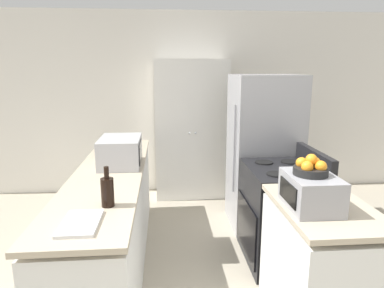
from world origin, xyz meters
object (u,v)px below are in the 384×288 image
object	(u,v)px
toaster_oven	(311,192)
pantry_cabinet	(191,130)
microwave	(121,151)
refrigerator	(263,152)
stove	(281,214)
wine_bottle	(107,191)
fruit_bowl	(311,168)

from	to	relation	value
toaster_oven	pantry_cabinet	bearing A→B (deg)	101.76
pantry_cabinet	microwave	size ratio (longest dim) A/B	3.69
microwave	toaster_oven	bearing A→B (deg)	-39.99
refrigerator	microwave	size ratio (longest dim) A/B	3.35
pantry_cabinet	stove	distance (m)	2.00
microwave	pantry_cabinet	bearing A→B (deg)	63.17
pantry_cabinet	wine_bottle	xyz separation A→B (m)	(-0.76, -2.56, 0.06)
stove	refrigerator	world-z (taller)	refrigerator
stove	microwave	size ratio (longest dim) A/B	2.07
pantry_cabinet	refrigerator	bearing A→B (deg)	-53.55
microwave	toaster_oven	xyz separation A→B (m)	(1.35, -1.14, -0.02)
stove	toaster_oven	bearing A→B (deg)	-98.99
pantry_cabinet	refrigerator	world-z (taller)	pantry_cabinet
toaster_oven	fruit_bowl	size ratio (longest dim) A/B	1.84
fruit_bowl	wine_bottle	bearing A→B (deg)	174.43
refrigerator	toaster_oven	bearing A→B (deg)	-96.24
microwave	wine_bottle	size ratio (longest dim) A/B	1.91
pantry_cabinet	fruit_bowl	world-z (taller)	pantry_cabinet
microwave	wine_bottle	distance (m)	1.00
pantry_cabinet	refrigerator	xyz separation A→B (m)	(0.75, -1.01, -0.09)
refrigerator	toaster_oven	distance (m)	1.71
pantry_cabinet	fruit_bowl	distance (m)	2.76
wine_bottle	toaster_oven	size ratio (longest dim) A/B	0.67
pantry_cabinet	fruit_bowl	size ratio (longest dim) A/B	8.70
refrigerator	stove	bearing A→B (deg)	-93.07
stove	fruit_bowl	size ratio (longest dim) A/B	4.87
microwave	fruit_bowl	xyz separation A→B (m)	(1.35, -1.13, 0.14)
toaster_oven	refrigerator	bearing A→B (deg)	83.76
stove	microwave	distance (m)	1.62
refrigerator	toaster_oven	size ratio (longest dim) A/B	4.29
refrigerator	toaster_oven	world-z (taller)	refrigerator
refrigerator	microwave	distance (m)	1.64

